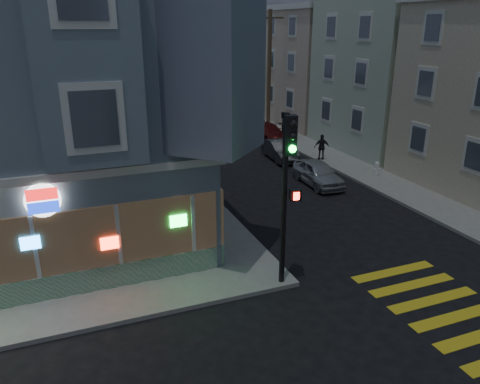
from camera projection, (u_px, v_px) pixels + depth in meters
ground at (236, 344)px, 12.57m from camera, size 120.00×120.00×0.00m
sidewalk_ne at (388, 122)px, 40.61m from camera, size 24.00×42.00×0.15m
row_house_b at (420, 67)px, 31.47m from camera, size 12.00×8.60×10.50m
row_house_c at (345, 67)px, 39.60m from camera, size 12.00×8.60×9.00m
row_house_d at (295, 52)px, 47.22m from camera, size 12.00×8.60×10.50m
utility_pole at (269, 69)px, 36.09m from camera, size 2.20×0.30×9.00m
street_tree_near at (243, 74)px, 41.70m from camera, size 3.00×3.00×5.30m
street_tree_far at (214, 66)px, 48.70m from camera, size 3.00×3.00×5.30m
pedestrian_a at (282, 124)px, 35.16m from camera, size 1.05×0.94×1.78m
pedestrian_b at (322, 147)px, 28.89m from camera, size 1.00×0.70×1.58m
parked_car_a at (318, 173)px, 24.84m from camera, size 1.68×3.85×1.29m
parked_car_b at (280, 150)px, 29.50m from camera, size 1.56×3.78×1.22m
parked_car_c at (268, 132)px, 34.61m from camera, size 1.94×4.21×1.19m
parked_car_d at (242, 119)px, 39.15m from camera, size 2.25×4.48×1.22m
traffic_signal at (288, 173)px, 14.00m from camera, size 0.69×0.62×5.56m
fire_hydrant at (376, 168)px, 25.99m from camera, size 0.46×0.26×0.79m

